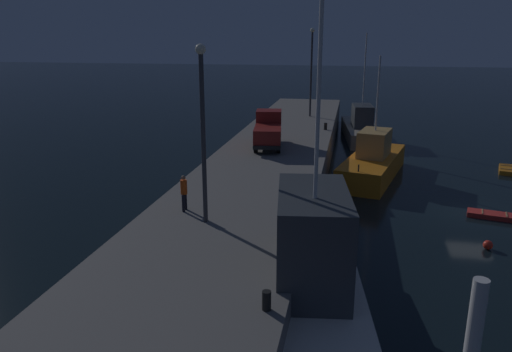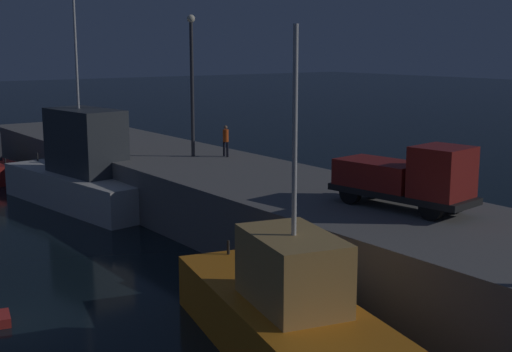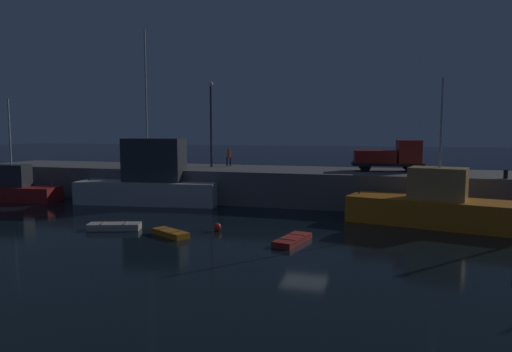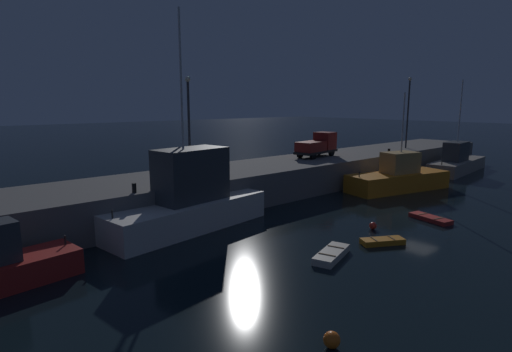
# 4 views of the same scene
# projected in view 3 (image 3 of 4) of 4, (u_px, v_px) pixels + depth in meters

# --- Properties ---
(ground_plane) EXTENTS (320.00, 320.00, 0.00)m
(ground_plane) POSITION_uv_depth(u_px,v_px,m) (305.00, 239.00, 25.88)
(ground_plane) COLOR black
(pier_quay) EXTENTS (67.58, 7.86, 2.76)m
(pier_quay) POSITION_uv_depth(u_px,v_px,m) (334.00, 187.00, 38.52)
(pier_quay) COLOR slate
(pier_quay) RESTS_ON ground
(fishing_trawler_red) EXTENTS (12.18, 5.30, 14.28)m
(fishing_trawler_red) POSITION_uv_depth(u_px,v_px,m) (151.00, 181.00, 38.36)
(fishing_trawler_red) COLOR silver
(fishing_trawler_red) RESTS_ON ground
(fishing_boat_blue) EXTENTS (9.04, 3.44, 8.77)m
(fishing_boat_blue) POSITION_uv_depth(u_px,v_px,m) (9.00, 189.00, 39.71)
(fishing_boat_blue) COLOR red
(fishing_boat_blue) RESTS_ON ground
(fishing_boat_orange) EXTENTS (11.26, 5.74, 9.39)m
(fishing_boat_orange) POSITION_uv_depth(u_px,v_px,m) (435.00, 206.00, 29.44)
(fishing_boat_orange) COLOR orange
(fishing_boat_orange) RESTS_ON ground
(dinghy_orange_near) EXTENTS (3.33, 2.02, 0.44)m
(dinghy_orange_near) POSITION_uv_depth(u_px,v_px,m) (114.00, 226.00, 28.22)
(dinghy_orange_near) COLOR beige
(dinghy_orange_near) RESTS_ON ground
(rowboat_white_mid) EXTENTS (2.72, 2.07, 0.38)m
(rowboat_white_mid) POSITION_uv_depth(u_px,v_px,m) (170.00, 233.00, 26.48)
(rowboat_white_mid) COLOR orange
(rowboat_white_mid) RESTS_ON ground
(dinghy_red_small) EXTENTS (1.70, 3.21, 0.35)m
(dinghy_red_small) POSITION_uv_depth(u_px,v_px,m) (293.00, 240.00, 24.95)
(dinghy_red_small) COLOR #B22823
(dinghy_red_small) RESTS_ON ground
(mooring_buoy_near) EXTENTS (0.50, 0.50, 0.50)m
(mooring_buoy_near) POSITION_uv_depth(u_px,v_px,m) (217.00, 227.00, 27.83)
(mooring_buoy_near) COLOR red
(mooring_buoy_near) RESTS_ON ground
(lamp_post_west) EXTENTS (0.44, 0.44, 7.72)m
(lamp_post_west) POSITION_uv_depth(u_px,v_px,m) (211.00, 117.00, 41.71)
(lamp_post_west) COLOR #38383D
(lamp_post_west) RESTS_ON pier_quay
(utility_truck) EXTENTS (5.84, 2.67, 2.54)m
(utility_truck) POSITION_uv_depth(u_px,v_px,m) (391.00, 156.00, 37.51)
(utility_truck) COLOR black
(utility_truck) RESTS_ON pier_quay
(dockworker) EXTENTS (0.46, 0.32, 1.74)m
(dockworker) POSITION_uv_depth(u_px,v_px,m) (229.00, 155.00, 43.06)
(dockworker) COLOR black
(dockworker) RESTS_ON pier_quay
(bollard_west) EXTENTS (0.28, 0.28, 0.62)m
(bollard_west) POSITION_uv_depth(u_px,v_px,m) (124.00, 165.00, 40.22)
(bollard_west) COLOR black
(bollard_west) RESTS_ON pier_quay
(bollard_central) EXTENTS (0.28, 0.28, 0.62)m
(bollard_central) POSITION_uv_depth(u_px,v_px,m) (506.00, 174.00, 31.77)
(bollard_central) COLOR black
(bollard_central) RESTS_ON pier_quay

